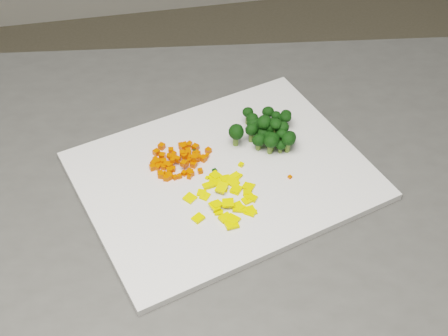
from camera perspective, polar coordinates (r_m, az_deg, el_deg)
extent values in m
cube|color=silver|center=(0.90, 0.00, -0.69)|extent=(0.47, 0.41, 0.01)
cube|color=#E83F02|center=(0.94, -3.87, 1.90)|extent=(0.01, 0.01, 0.01)
cube|color=#E83F02|center=(0.91, -6.43, 0.42)|extent=(0.01, 0.01, 0.01)
cube|color=#E83F02|center=(0.89, -3.08, -0.50)|extent=(0.01, 0.01, 0.01)
cube|color=#E83F02|center=(0.91, -4.73, 0.69)|extent=(0.01, 0.01, 0.01)
cube|color=#E83F02|center=(0.92, -4.67, 1.12)|extent=(0.01, 0.01, 0.01)
cube|color=#E83F02|center=(0.92, -6.15, 0.70)|extent=(0.01, 0.01, 0.01)
cube|color=#E83F02|center=(0.93, -4.59, 1.31)|extent=(0.01, 0.01, 0.01)
cube|color=#E83F02|center=(0.94, -5.73, 1.99)|extent=(0.01, 0.01, 0.01)
cube|color=#E83F02|center=(0.90, -3.67, -0.48)|extent=(0.01, 0.01, 0.01)
cube|color=#E83F02|center=(0.93, -3.29, 1.57)|extent=(0.01, 0.01, 0.01)
cube|color=#E83F02|center=(0.90, -3.70, 0.40)|extent=(0.01, 0.01, 0.01)
cube|color=#E83F02|center=(0.94, -3.82, 2.08)|extent=(0.01, 0.01, 0.01)
cube|color=#E83F02|center=(0.90, -3.17, -0.48)|extent=(0.01, 0.01, 0.01)
cube|color=#E83F02|center=(0.91, -5.54, 0.08)|extent=(0.01, 0.01, 0.01)
cube|color=#E83F02|center=(0.93, -2.62, 1.90)|extent=(0.01, 0.01, 0.01)
cube|color=#E83F02|center=(0.91, -2.80, 0.32)|extent=(0.01, 0.01, 0.01)
cube|color=#E83F02|center=(0.91, -5.29, 0.28)|extent=(0.01, 0.01, 0.01)
cube|color=#E83F02|center=(0.91, -4.27, 0.80)|extent=(0.01, 0.01, 0.01)
cube|color=#E83F02|center=(0.89, -4.52, -0.86)|extent=(0.01, 0.01, 0.01)
cube|color=#E83F02|center=(0.91, -5.85, 0.29)|extent=(0.01, 0.01, 0.01)
cube|color=#E83F02|center=(0.92, -2.92, 0.68)|extent=(0.01, 0.01, 0.01)
cube|color=#E83F02|center=(0.89, -5.31, -0.91)|extent=(0.01, 0.01, 0.01)
cube|color=#E83F02|center=(0.90, -3.45, 0.36)|extent=(0.01, 0.01, 0.01)
cube|color=#E83F02|center=(0.92, -3.21, 0.96)|extent=(0.01, 0.01, 0.01)
cube|color=#E83F02|center=(0.94, -3.62, 2.17)|extent=(0.01, 0.01, 0.01)
cube|color=#E83F02|center=(0.91, -3.67, 1.09)|extent=(0.01, 0.01, 0.01)
cube|color=#E83F02|center=(0.94, -3.22, 2.11)|extent=(0.01, 0.01, 0.01)
cube|color=#E83F02|center=(0.92, -5.66, 1.11)|extent=(0.01, 0.01, 0.01)
cube|color=#E83F02|center=(0.90, -5.81, -0.54)|extent=(0.01, 0.01, 0.01)
cube|color=#E83F02|center=(0.89, -4.11, -0.76)|extent=(0.01, 0.01, 0.01)
cube|color=#E83F02|center=(0.92, -3.24, 0.68)|extent=(0.01, 0.01, 0.01)
cube|color=#E83F02|center=(0.90, -5.09, -0.60)|extent=(0.01, 0.01, 0.01)
cube|color=#E83F02|center=(0.92, -2.52, 0.81)|extent=(0.01, 0.01, 0.01)
cube|color=#E83F02|center=(0.94, -4.00, 2.11)|extent=(0.01, 0.01, 0.01)
cube|color=#E83F02|center=(0.93, -1.45, 1.61)|extent=(0.01, 0.01, 0.01)
cube|color=#E83F02|center=(0.90, -5.02, -0.24)|extent=(0.01, 0.01, 0.01)
cube|color=#E83F02|center=(0.90, -5.46, -0.52)|extent=(0.01, 0.01, 0.01)
cube|color=#E83F02|center=(0.92, -5.51, 0.61)|extent=(0.01, 0.01, 0.01)
cube|color=#E83F02|center=(0.90, -5.10, -0.64)|extent=(0.01, 0.01, 0.01)
cube|color=#E83F02|center=(0.91, -5.05, 0.21)|extent=(0.01, 0.01, 0.01)
cube|color=#E83F02|center=(0.89, -5.00, -0.77)|extent=(0.01, 0.01, 0.01)
cube|color=#E83F02|center=(0.92, -2.43, 0.99)|extent=(0.01, 0.01, 0.01)
cube|color=#E83F02|center=(0.90, -5.05, -0.60)|extent=(0.01, 0.01, 0.01)
cube|color=#E83F02|center=(0.91, -4.91, 1.00)|extent=(0.01, 0.01, 0.01)
cube|color=#E83F02|center=(0.92, -6.30, 0.83)|extent=(0.01, 0.01, 0.01)
cube|color=#E83F02|center=(0.91, -4.54, 0.84)|extent=(0.01, 0.01, 0.01)
cube|color=#E83F02|center=(0.92, -1.56, 1.15)|extent=(0.01, 0.01, 0.01)
cube|color=#E83F02|center=(0.92, -1.90, 0.87)|extent=(0.01, 0.01, 0.01)
cube|color=#E83F02|center=(0.90, -4.68, -0.09)|extent=(0.01, 0.01, 0.01)
cube|color=#E83F02|center=(0.91, -6.09, 0.04)|extent=(0.01, 0.01, 0.01)
cube|color=#E83F02|center=(0.89, -3.20, -0.81)|extent=(0.01, 0.01, 0.01)
cube|color=#E83F02|center=(0.92, -6.15, 0.55)|extent=(0.01, 0.01, 0.01)
cube|color=#E83F02|center=(0.90, -3.16, -0.33)|extent=(0.01, 0.01, 0.01)
cube|color=#E83F02|center=(0.90, -2.20, -0.27)|extent=(0.01, 0.01, 0.01)
cube|color=#E83F02|center=(0.91, -2.81, 0.72)|extent=(0.01, 0.01, 0.01)
cube|color=#E83F02|center=(0.92, -3.29, 1.32)|extent=(0.01, 0.01, 0.01)
cube|color=#E83F02|center=(0.92, -2.76, 1.12)|extent=(0.01, 0.01, 0.01)
cube|color=#E83F02|center=(0.91, -6.55, 0.05)|extent=(0.01, 0.01, 0.01)
cube|color=#E83F02|center=(0.93, -2.45, 1.36)|extent=(0.01, 0.01, 0.01)
cube|color=#E83F02|center=(0.92, -3.51, 1.34)|extent=(0.01, 0.01, 0.01)
cube|color=#E83F02|center=(0.94, -3.15, 2.28)|extent=(0.01, 0.01, 0.01)
cube|color=#E83F02|center=(0.93, -4.87, 1.61)|extent=(0.01, 0.01, 0.01)
cube|color=#E83F02|center=(0.91, -2.74, 0.91)|extent=(0.01, 0.01, 0.01)
cube|color=#E83F02|center=(0.92, -5.72, 0.64)|extent=(0.01, 0.01, 0.01)
cube|color=#E83F02|center=(0.93, -2.74, 1.33)|extent=(0.01, 0.01, 0.01)
cube|color=#E83F02|center=(0.92, -5.66, 0.59)|extent=(0.01, 0.01, 0.01)
cube|color=#E83F02|center=(0.91, -5.10, 0.20)|extent=(0.01, 0.01, 0.01)
cube|color=#E83F02|center=(0.91, -3.85, 1.34)|extent=(0.01, 0.01, 0.01)
cube|color=#E83F02|center=(0.92, -5.07, 1.11)|extent=(0.01, 0.01, 0.01)
cube|color=#E83F02|center=(0.93, -6.20, 1.43)|extent=(0.01, 0.01, 0.01)
cube|color=#E83F02|center=(0.94, -3.78, 1.93)|extent=(0.01, 0.01, 0.01)
cube|color=#E83F02|center=(0.90, -5.74, -0.64)|extent=(0.01, 0.01, 0.01)
cube|color=#E83F02|center=(0.92, -6.37, 0.53)|extent=(0.01, 0.01, 0.01)
cube|color=#E83F02|center=(0.91, -6.23, 0.30)|extent=(0.01, 0.01, 0.01)
cube|color=yellow|center=(0.89, 0.95, -0.74)|extent=(0.02, 0.01, 0.01)
cube|color=yellow|center=(0.87, 2.12, -2.27)|extent=(0.01, 0.01, 0.01)
cube|color=yellow|center=(0.85, -0.67, -3.34)|extent=(0.02, 0.02, 0.01)
cube|color=yellow|center=(0.85, 2.43, -4.07)|extent=(0.02, 0.02, 0.01)
cube|color=yellow|center=(0.88, -0.87, -1.33)|extent=(0.02, 0.02, 0.01)
cube|color=yellow|center=(0.85, 1.34, -3.71)|extent=(0.02, 0.02, 0.01)
cube|color=yellow|center=(0.83, 0.69, -5.19)|extent=(0.02, 0.02, 0.01)
cube|color=yellow|center=(0.89, -0.79, -0.69)|extent=(0.02, 0.02, 0.01)
cube|color=yellow|center=(0.87, 2.32, -2.61)|extent=(0.02, 0.01, 0.01)
cube|color=yellow|center=(0.85, -0.47, -4.10)|extent=(0.01, 0.01, 0.01)
cube|color=yellow|center=(0.86, -3.14, -2.77)|extent=(0.02, 0.02, 0.01)
cube|color=yellow|center=(0.86, 2.18, -2.93)|extent=(0.02, 0.02, 0.00)
cube|color=yellow|center=(0.85, 2.14, -3.90)|extent=(0.02, 0.02, 0.00)
cube|color=yellow|center=(0.87, -2.07, -2.30)|extent=(0.02, 0.02, 0.01)
cube|color=yellow|center=(0.88, -0.14, -1.37)|extent=(0.02, 0.02, 0.01)
cube|color=yellow|center=(0.88, 1.08, -1.40)|extent=(0.01, 0.02, 0.00)
cube|color=yellow|center=(0.89, 1.11, -0.81)|extent=(0.02, 0.02, 0.01)
cube|color=yellow|center=(0.87, 1.15, -2.03)|extent=(0.02, 0.02, 0.01)
cube|color=yellow|center=(0.85, 0.38, -3.20)|extent=(0.02, 0.02, 0.00)
cube|color=yellow|center=(0.89, -0.62, -1.19)|extent=(0.02, 0.02, 0.01)
cube|color=yellow|center=(0.85, 2.55, -3.90)|extent=(0.01, 0.02, 0.00)
cube|color=yellow|center=(0.88, 0.82, -1.34)|extent=(0.02, 0.02, 0.01)
cube|color=yellow|center=(0.88, -0.03, -1.94)|extent=(0.01, 0.01, 0.01)
cube|color=yellow|center=(0.84, 0.79, -4.74)|extent=(0.02, 0.02, 0.01)
cube|color=yellow|center=(0.84, 0.10, -4.54)|extent=(0.02, 0.02, 0.01)
cube|color=yellow|center=(0.85, -0.77, -3.41)|extent=(0.01, 0.02, 0.00)
cube|color=yellow|center=(0.88, -1.45, -1.61)|extent=(0.02, 0.01, 0.01)
cube|color=yellow|center=(0.87, -0.22, -1.80)|extent=(0.02, 0.02, 0.01)
cube|color=yellow|center=(0.88, 2.25, -1.69)|extent=(0.02, 0.02, 0.01)
cube|color=yellow|center=(0.84, -2.38, -4.60)|extent=(0.02, 0.02, 0.01)
cube|color=yellow|center=(0.88, -0.12, -1.32)|extent=(0.02, 0.02, 0.01)
cube|color=yellow|center=(0.85, -0.88, -3.50)|extent=(0.02, 0.02, 0.00)
cube|color=yellow|center=(0.89, -0.99, -0.99)|extent=(0.02, 0.02, 0.00)
cube|color=yellow|center=(0.87, -1.76, -2.59)|extent=(0.02, 0.02, 0.01)
cube|color=yellow|center=(0.89, 0.16, -0.99)|extent=(0.02, 0.02, 0.01)
cube|color=yellow|center=(0.85, 1.41, -3.49)|extent=(0.01, 0.02, 0.01)
cube|color=yellow|center=(0.87, 1.06, -2.03)|extent=(0.02, 0.02, 0.01)
cube|color=yellow|center=(0.86, 2.61, -2.76)|extent=(0.02, 0.02, 0.01)
cube|color=yellow|center=(0.85, -0.70, -3.65)|extent=(0.01, 0.02, 0.01)
cube|color=#E83F02|center=(0.92, -2.88, 0.58)|extent=(0.01, 0.01, 0.00)
cube|color=yellow|center=(0.92, -2.55, 1.16)|extent=(0.01, 0.01, 0.00)
cube|color=black|center=(0.90, -0.86, -0.24)|extent=(0.01, 0.01, 0.00)
cube|color=black|center=(0.93, -2.64, 1.56)|extent=(0.01, 0.01, 0.00)
cube|color=yellow|center=(0.89, -1.55, -0.90)|extent=(0.01, 0.01, 0.00)
cube|color=yellow|center=(0.91, 1.58, 0.31)|extent=(0.01, 0.01, 0.00)
cube|color=yellow|center=(0.90, -5.47, -0.69)|extent=(0.01, 0.01, 0.00)
cube|color=#E83F02|center=(0.90, 6.04, -0.82)|extent=(0.01, 0.01, 0.00)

